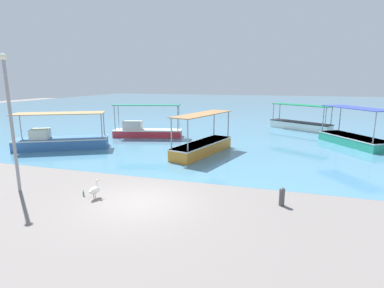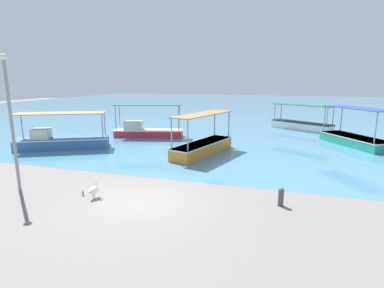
% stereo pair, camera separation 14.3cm
% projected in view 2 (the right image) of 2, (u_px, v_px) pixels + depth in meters
% --- Properties ---
extents(ground, '(120.00, 120.00, 0.00)m').
position_uv_depth(ground, '(140.00, 202.00, 12.54)').
color(ground, slate).
extents(harbor_water, '(110.00, 90.00, 0.00)m').
position_uv_depth(harbor_water, '(253.00, 107.00, 57.43)').
color(harbor_water, teal).
rests_on(harbor_water, ground).
extents(fishing_boat_far_left, '(4.70, 5.89, 2.93)m').
position_uv_depth(fishing_boat_far_left, '(355.00, 139.00, 23.20)').
color(fishing_boat_far_left, teal).
rests_on(fishing_boat_far_left, harbor_water).
extents(fishing_boat_center, '(3.10, 6.20, 2.77)m').
position_uv_depth(fishing_boat_center, '(203.00, 146.00, 20.57)').
color(fishing_boat_center, orange).
rests_on(fishing_boat_center, harbor_water).
extents(fishing_boat_far_right, '(6.68, 4.65, 2.64)m').
position_uv_depth(fishing_boat_far_right, '(61.00, 140.00, 22.31)').
color(fishing_boat_far_right, '#396DAC').
rests_on(fishing_boat_far_right, harbor_water).
extents(fishing_boat_near_left, '(6.06, 4.70, 2.54)m').
position_uv_depth(fishing_boat_near_left, '(301.00, 124.00, 30.54)').
color(fishing_boat_near_left, white).
rests_on(fishing_boat_near_left, harbor_water).
extents(fishing_boat_near_right, '(6.25, 2.90, 2.87)m').
position_uv_depth(fishing_boat_near_right, '(146.00, 130.00, 26.85)').
color(fishing_boat_near_right, red).
rests_on(fishing_boat_near_right, harbor_water).
extents(pelican, '(0.35, 0.81, 0.80)m').
position_uv_depth(pelican, '(94.00, 190.00, 12.87)').
color(pelican, '#E0997A').
rests_on(pelican, ground).
extents(lamp_post, '(0.28, 0.28, 6.09)m').
position_uv_depth(lamp_post, '(11.00, 117.00, 13.12)').
color(lamp_post, gray).
rests_on(lamp_post, ground).
extents(mooring_bollard, '(0.24, 0.24, 0.77)m').
position_uv_depth(mooring_bollard, '(281.00, 196.00, 12.05)').
color(mooring_bollard, '#47474C').
rests_on(mooring_bollard, ground).
extents(glass_bottle, '(0.07, 0.07, 0.27)m').
position_uv_depth(glass_bottle, '(83.00, 193.00, 13.17)').
color(glass_bottle, '#3F7F4C').
rests_on(glass_bottle, ground).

